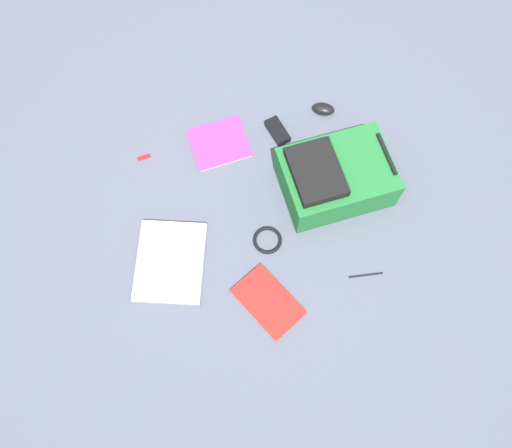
{
  "coord_description": "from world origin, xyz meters",
  "views": [
    {
      "loc": [
        0.81,
        -0.04,
        2.05
      ],
      "look_at": [
        0.02,
        0.0,
        0.02
      ],
      "focal_mm": 37.81,
      "sensor_mm": 36.0,
      "label": 1
    }
  ],
  "objects": [
    {
      "name": "book_manual",
      "position": [
        0.34,
        0.03,
        0.01
      ],
      "size": [
        0.31,
        0.29,
        0.02
      ],
      "color": "silver",
      "rests_on": "ground_plane"
    },
    {
      "name": "pen_black",
      "position": [
        0.26,
        0.42,
        0.0
      ],
      "size": [
        0.02,
        0.14,
        0.01
      ],
      "primitive_type": "cylinder",
      "rotation": [
        1.57,
        0.0,
        0.07
      ],
      "color": "black",
      "rests_on": "ground_plane"
    },
    {
      "name": "usb_stick",
      "position": [
        -0.32,
        -0.46,
        0.0
      ],
      "size": [
        0.03,
        0.06,
        0.01
      ],
      "primitive_type": "cube",
      "rotation": [
        0.0,
        0.0,
        0.29
      ],
      "color": "#B21919",
      "rests_on": "ground_plane"
    },
    {
      "name": "laptop",
      "position": [
        0.16,
        -0.34,
        0.02
      ],
      "size": [
        0.36,
        0.3,
        0.03
      ],
      "color": "#929296",
      "rests_on": "ground_plane"
    },
    {
      "name": "power_brick",
      "position": [
        -0.4,
        0.12,
        0.02
      ],
      "size": [
        0.14,
        0.11,
        0.03
      ],
      "primitive_type": "cube",
      "rotation": [
        0.0,
        0.0,
        2.01
      ],
      "color": "black",
      "rests_on": "ground_plane"
    },
    {
      "name": "computer_mouse",
      "position": [
        -0.5,
        0.33,
        0.02
      ],
      "size": [
        0.08,
        0.11,
        0.04
      ],
      "primitive_type": "ellipsoid",
      "rotation": [
        0.0,
        0.0,
        6.0
      ],
      "color": "black",
      "rests_on": "ground_plane"
    },
    {
      "name": "ground_plane",
      "position": [
        0.0,
        0.0,
        0.0
      ],
      "size": [
        3.84,
        3.84,
        0.0
      ],
      "primitive_type": "plane",
      "color": "#4C5160"
    },
    {
      "name": "backpack",
      "position": [
        -0.13,
        0.33,
        0.09
      ],
      "size": [
        0.4,
        0.49,
        0.21
      ],
      "color": "#1E662D",
      "rests_on": "ground_plane"
    },
    {
      "name": "book_red",
      "position": [
        -0.36,
        -0.14,
        0.01
      ],
      "size": [
        0.27,
        0.29,
        0.02
      ],
      "color": "silver",
      "rests_on": "ground_plane"
    },
    {
      "name": "cable_coil",
      "position": [
        0.09,
        0.04,
        0.01
      ],
      "size": [
        0.12,
        0.12,
        0.01
      ],
      "primitive_type": "torus",
      "color": "black",
      "rests_on": "ground_plane"
    }
  ]
}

